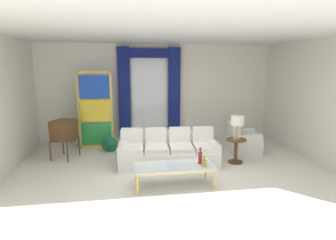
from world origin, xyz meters
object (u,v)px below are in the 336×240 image
Objects in this scene: vintage_tv at (64,131)px; round_side_table at (236,149)px; bottle_blue_decanter at (200,157)px; peacock_figurine at (110,145)px; bottle_crystal_tall at (204,162)px; coffee_table at (174,167)px; armchair_white at (242,142)px; couch_white_long at (168,151)px; table_lamp_brass at (237,122)px; stained_glass_divider at (95,112)px.

vintage_tv is 4.33m from round_side_table.
bottle_blue_decanter reaches higher than peacock_figurine.
round_side_table is at bearing 41.09° from bottle_blue_decanter.
bottle_blue_decanter is at bearing 110.37° from bottle_crystal_tall.
coffee_table is at bearing -148.31° from round_side_table.
armchair_white is 0.96m from round_side_table.
couch_white_long is at bearing 173.41° from round_side_table.
couch_white_long is at bearing 109.83° from bottle_crystal_tall.
bottle_blue_decanter is 3.64m from vintage_tv.
vintage_tv is at bearing 144.28° from bottle_crystal_tall.
table_lamp_brass is (4.20, -1.02, 0.30)m from vintage_tv.
round_side_table is at bearing 45.54° from bottle_crystal_tall.
couch_white_long is 11.44× the size of bottle_crystal_tall.
vintage_tv is at bearing 166.41° from table_lamp_brass.
couch_white_long is 4.21× the size of table_lamp_brass.
bottle_crystal_tall is 0.16× the size of vintage_tv.
round_side_table is (4.20, -1.02, -0.37)m from vintage_tv.
round_side_table is (1.64, -0.19, 0.05)m from couch_white_long.
table_lamp_brass reaches higher than bottle_blue_decanter.
table_lamp_brass reaches higher than couch_white_long.
vintage_tv is at bearing 162.09° from couch_white_long.
vintage_tv is 4.73m from armchair_white.
round_side_table is at bearing -6.59° from couch_white_long.
bottle_blue_decanter reaches higher than round_side_table.
bottle_crystal_tall is at bearing -51.66° from stained_glass_divider.
armchair_white is 3.64m from peacock_figurine.
couch_white_long is at bearing -163.86° from armchair_white.
coffee_table is 2.14m from table_lamp_brass.
table_lamp_brass is at bearing -13.59° from vintage_tv.
armchair_white is at bearing 57.83° from round_side_table.
bottle_blue_decanter is 1.66m from table_lamp_brass.
table_lamp_brass is (1.20, 1.05, 0.48)m from bottle_blue_decanter.
peacock_figurine is at bearing 128.72° from bottle_blue_decanter.
stained_glass_divider is (-3.98, 0.94, 0.77)m from armchair_white.
coffee_table is 2.03m from round_side_table.
peacock_figurine is (-3.61, 0.50, -0.07)m from armchair_white.
peacock_figurine reaches higher than coffee_table.
bottle_crystal_tall is at bearing -134.46° from round_side_table.
peacock_figurine is (-1.94, 2.49, -0.26)m from bottle_crystal_tall.
round_side_table is 1.04× the size of table_lamp_brass.
armchair_white is (1.66, 1.99, -0.19)m from bottle_crystal_tall.
armchair_white is (2.16, 0.62, -0.02)m from couch_white_long.
table_lamp_brass is (1.15, 1.17, 0.55)m from bottle_crystal_tall.
vintage_tv is at bearing -134.34° from stained_glass_divider.
vintage_tv reaches higher than couch_white_long.
armchair_white is at bearing -13.33° from stained_glass_divider.
stained_glass_divider is at bearing 128.34° from bottle_crystal_tall.
couch_white_long is 2.72m from vintage_tv.
bottle_crystal_tall is 3.17m from peacock_figurine.
coffee_table is 2.62× the size of round_side_table.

